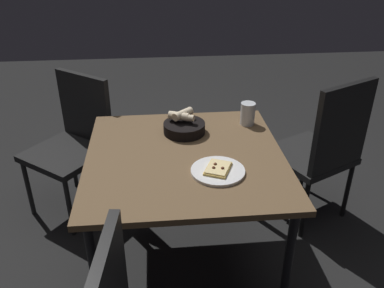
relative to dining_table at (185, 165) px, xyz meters
name	(u,v)px	position (x,y,z in m)	size (l,w,h in m)	color
ground	(186,260)	(0.00, 0.00, -0.64)	(8.00, 8.00, 0.00)	black
dining_table	(185,165)	(0.00, 0.00, 0.00)	(0.98, 0.97, 0.70)	brown
pizza_plate	(218,170)	(0.17, 0.14, 0.07)	(0.25, 0.25, 0.04)	white
bread_basket	(184,126)	(-0.24, 0.01, 0.10)	(0.22, 0.22, 0.12)	black
beer_glass	(248,115)	(-0.32, 0.38, 0.12)	(0.08, 0.08, 0.13)	silver
chair_near	(75,137)	(-0.62, -0.66, -0.13)	(0.62, 0.62, 0.89)	black
chair_spare	(323,146)	(-0.32, 0.85, -0.11)	(0.59, 0.59, 0.96)	black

